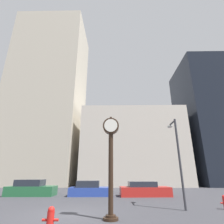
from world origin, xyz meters
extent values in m
plane|color=#38383D|center=(0.00, 0.00, 0.00)|extent=(200.00, 200.00, 0.00)
cube|color=#BCB29E|center=(-11.71, 24.00, 17.88)|extent=(14.01, 12.00, 35.76)
cube|color=beige|center=(5.96, 24.00, 6.67)|extent=(18.34, 12.00, 13.34)
cube|color=black|center=(21.90, 24.00, 12.30)|extent=(10.19, 12.00, 24.61)
cylinder|color=black|center=(2.42, -1.20, 0.06)|extent=(0.72, 0.72, 0.12)
cylinder|color=black|center=(2.42, -1.20, 0.17)|extent=(0.48, 0.48, 0.10)
cylinder|color=black|center=(2.42, -1.20, 2.14)|extent=(0.24, 0.24, 3.84)
cylinder|color=black|center=(2.42, -1.20, 4.50)|extent=(0.86, 0.39, 0.86)
cylinder|color=white|center=(2.42, -1.41, 4.50)|extent=(0.71, 0.02, 0.71)
cylinder|color=white|center=(2.42, -1.00, 4.50)|extent=(0.71, 0.02, 0.71)
sphere|color=black|center=(2.42, -1.20, 4.99)|extent=(0.12, 0.12, 0.12)
cube|color=#236038|center=(-5.54, 7.97, 0.44)|extent=(4.59, 2.02, 0.88)
cube|color=#232833|center=(-5.77, 7.97, 1.18)|extent=(2.54, 1.74, 0.60)
cube|color=#28429E|center=(0.18, 7.99, 0.39)|extent=(4.02, 1.96, 0.77)
cube|color=#232833|center=(-0.01, 7.98, 1.07)|extent=(2.24, 1.66, 0.60)
cube|color=red|center=(5.49, 7.83, 0.42)|extent=(4.83, 2.15, 0.83)
cube|color=#232833|center=(5.25, 7.82, 1.08)|extent=(2.69, 1.80, 0.48)
cylinder|color=red|center=(0.13, -2.83, 0.33)|extent=(0.27, 0.27, 0.65)
sphere|color=red|center=(0.13, -2.83, 0.70)|extent=(0.26, 0.26, 0.26)
cylinder|color=red|center=(-0.10, -2.83, 0.36)|extent=(0.18, 0.10, 0.10)
cylinder|color=red|center=(0.35, -2.83, 0.36)|extent=(0.18, 0.10, 0.10)
sphere|color=red|center=(9.31, 1.43, 0.69)|extent=(0.22, 0.22, 0.22)
cylinder|color=red|center=(9.12, 1.43, 0.36)|extent=(0.15, 0.08, 0.08)
cylinder|color=#38383D|center=(6.76, 1.08, 2.79)|extent=(0.14, 0.14, 5.58)
cylinder|color=#38383D|center=(6.76, 1.68, 5.48)|extent=(0.11, 1.20, 0.11)
ellipsoid|color=silver|center=(6.76, 2.28, 5.38)|extent=(0.36, 0.60, 0.24)
camera|label=1|loc=(2.63, -10.50, 2.06)|focal=28.00mm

